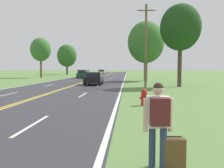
{
  "coord_description": "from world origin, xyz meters",
  "views": [
    {
      "loc": [
        5.96,
        -0.15,
        1.92
      ],
      "look_at": [
        4.93,
        15.09,
        0.89
      ],
      "focal_mm": 38.0,
      "sensor_mm": 36.0,
      "label": 1
    }
  ],
  "objects_px": {
    "suitcase": "(173,154)",
    "tree_mid_treeline": "(41,50)",
    "hitchhiker_person": "(158,117)",
    "tree_left_verge": "(146,42)",
    "car_black_sedan_approaching": "(94,78)",
    "car_champagne_hatchback_receding": "(102,72)",
    "fire_hydrant": "(144,97)",
    "tree_behind_sign": "(67,56)",
    "tree_right_cluster": "(180,28)",
    "car_dark_green_suv_mid_near": "(83,74)",
    "car_dark_blue_sedan_mid_far": "(85,73)"
  },
  "relations": [
    {
      "from": "suitcase",
      "to": "tree_mid_treeline",
      "type": "distance_m",
      "value": 45.59
    },
    {
      "from": "hitchhiker_person",
      "to": "tree_left_verge",
      "type": "bearing_deg",
      "value": -8.35
    },
    {
      "from": "tree_mid_treeline",
      "to": "car_black_sedan_approaching",
      "type": "bearing_deg",
      "value": -54.82
    },
    {
      "from": "tree_left_verge",
      "to": "car_champagne_hatchback_receding",
      "type": "height_order",
      "value": "tree_left_verge"
    },
    {
      "from": "fire_hydrant",
      "to": "tree_behind_sign",
      "type": "distance_m",
      "value": 59.25
    },
    {
      "from": "tree_right_cluster",
      "to": "car_black_sedan_approaching",
      "type": "xyz_separation_m",
      "value": [
        -9.18,
        2.36,
        -5.25
      ]
    },
    {
      "from": "suitcase",
      "to": "tree_left_verge",
      "type": "height_order",
      "value": "tree_left_verge"
    },
    {
      "from": "tree_behind_sign",
      "to": "car_dark_green_suv_mid_near",
      "type": "xyz_separation_m",
      "value": [
        9.1,
        -22.73,
        -4.64
      ]
    },
    {
      "from": "tree_left_verge",
      "to": "car_black_sedan_approaching",
      "type": "bearing_deg",
      "value": -126.73
    },
    {
      "from": "hitchhiker_person",
      "to": "car_dark_green_suv_mid_near",
      "type": "relative_size",
      "value": 0.35
    },
    {
      "from": "tree_mid_treeline",
      "to": "car_dark_blue_sedan_mid_far",
      "type": "bearing_deg",
      "value": 36.58
    },
    {
      "from": "car_champagne_hatchback_receding",
      "to": "fire_hydrant",
      "type": "bearing_deg",
      "value": -171.89
    },
    {
      "from": "tree_left_verge",
      "to": "suitcase",
      "type": "bearing_deg",
      "value": -93.25
    },
    {
      "from": "tree_behind_sign",
      "to": "tree_left_verge",
      "type": "bearing_deg",
      "value": -57.76
    },
    {
      "from": "car_champagne_hatchback_receding",
      "to": "tree_right_cluster",
      "type": "bearing_deg",
      "value": -164.9
    },
    {
      "from": "car_champagne_hatchback_receding",
      "to": "car_dark_green_suv_mid_near",
      "type": "bearing_deg",
      "value": 178.99
    },
    {
      "from": "tree_left_verge",
      "to": "tree_right_cluster",
      "type": "height_order",
      "value": "tree_left_verge"
    },
    {
      "from": "suitcase",
      "to": "tree_behind_sign",
      "type": "distance_m",
      "value": 66.63
    },
    {
      "from": "fire_hydrant",
      "to": "car_dark_green_suv_mid_near",
      "type": "distance_m",
      "value": 34.63
    },
    {
      "from": "fire_hydrant",
      "to": "tree_right_cluster",
      "type": "xyz_separation_m",
      "value": [
        4.45,
        12.55,
        5.57
      ]
    },
    {
      "from": "tree_mid_treeline",
      "to": "tree_left_verge",
      "type": "bearing_deg",
      "value": -26.99
    },
    {
      "from": "tree_right_cluster",
      "to": "car_black_sedan_approaching",
      "type": "relative_size",
      "value": 2.02
    },
    {
      "from": "hitchhiker_person",
      "to": "tree_right_cluster",
      "type": "height_order",
      "value": "tree_right_cluster"
    },
    {
      "from": "suitcase",
      "to": "tree_mid_treeline",
      "type": "bearing_deg",
      "value": 18.94
    },
    {
      "from": "fire_hydrant",
      "to": "car_dark_blue_sedan_mid_far",
      "type": "bearing_deg",
      "value": 104.68
    },
    {
      "from": "suitcase",
      "to": "fire_hydrant",
      "type": "bearing_deg",
      "value": -4.38
    },
    {
      "from": "hitchhiker_person",
      "to": "suitcase",
      "type": "xyz_separation_m",
      "value": [
        0.29,
        0.01,
        -0.71
      ]
    },
    {
      "from": "suitcase",
      "to": "tree_right_cluster",
      "type": "distance_m",
      "value": 21.52
    },
    {
      "from": "car_black_sedan_approaching",
      "to": "car_dark_green_suv_mid_near",
      "type": "distance_m",
      "value": 19.0
    },
    {
      "from": "car_dark_green_suv_mid_near",
      "to": "car_dark_blue_sedan_mid_far",
      "type": "height_order",
      "value": "car_dark_green_suv_mid_near"
    },
    {
      "from": "car_champagne_hatchback_receding",
      "to": "car_black_sedan_approaching",
      "type": "bearing_deg",
      "value": -174.93
    },
    {
      "from": "tree_left_verge",
      "to": "car_dark_blue_sedan_mid_far",
      "type": "relative_size",
      "value": 2.12
    },
    {
      "from": "hitchhiker_person",
      "to": "car_black_sedan_approaching",
      "type": "height_order",
      "value": "hitchhiker_person"
    },
    {
      "from": "car_black_sedan_approaching",
      "to": "car_champagne_hatchback_receding",
      "type": "distance_m",
      "value": 47.22
    },
    {
      "from": "hitchhiker_person",
      "to": "car_champagne_hatchback_receding",
      "type": "bearing_deg",
      "value": 2.67
    },
    {
      "from": "car_dark_green_suv_mid_near",
      "to": "tree_left_verge",
      "type": "bearing_deg",
      "value": -130.27
    },
    {
      "from": "suitcase",
      "to": "fire_hydrant",
      "type": "xyz_separation_m",
      "value": [
        -0.03,
        7.73,
        0.13
      ]
    },
    {
      "from": "suitcase",
      "to": "hitchhiker_person",
      "type": "bearing_deg",
      "value": 88.39
    },
    {
      "from": "tree_mid_treeline",
      "to": "car_champagne_hatchback_receding",
      "type": "distance_m",
      "value": 29.89
    },
    {
      "from": "fire_hydrant",
      "to": "car_champagne_hatchback_receding",
      "type": "distance_m",
      "value": 62.59
    },
    {
      "from": "hitchhiker_person",
      "to": "tree_behind_sign",
      "type": "relative_size",
      "value": 0.19
    },
    {
      "from": "tree_right_cluster",
      "to": "car_dark_blue_sedan_mid_far",
      "type": "relative_size",
      "value": 2.0
    },
    {
      "from": "suitcase",
      "to": "car_black_sedan_approaching",
      "type": "distance_m",
      "value": 23.14
    },
    {
      "from": "tree_left_verge",
      "to": "car_dark_green_suv_mid_near",
      "type": "distance_m",
      "value": 15.64
    },
    {
      "from": "suitcase",
      "to": "car_dark_green_suv_mid_near",
      "type": "xyz_separation_m",
      "value": [
        -9.53,
        41.03,
        0.54
      ]
    },
    {
      "from": "fire_hydrant",
      "to": "car_dark_green_suv_mid_near",
      "type": "bearing_deg",
      "value": 105.92
    },
    {
      "from": "tree_left_verge",
      "to": "car_champagne_hatchback_receding",
      "type": "distance_m",
      "value": 40.09
    },
    {
      "from": "tree_behind_sign",
      "to": "car_champagne_hatchback_receding",
      "type": "relative_size",
      "value": 2.25
    },
    {
      "from": "suitcase",
      "to": "car_dark_green_suv_mid_near",
      "type": "relative_size",
      "value": 0.14
    },
    {
      "from": "fire_hydrant",
      "to": "tree_behind_sign",
      "type": "relative_size",
      "value": 0.1
    }
  ]
}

